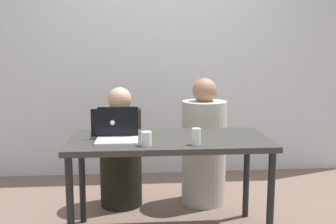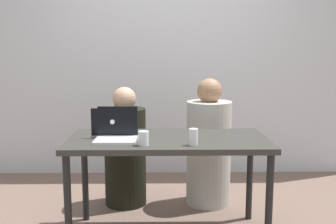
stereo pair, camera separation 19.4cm
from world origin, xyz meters
name	(u,v)px [view 1 (the left image)]	position (x,y,z in m)	size (l,w,h in m)	color
back_wall	(156,61)	(0.00, 1.59, 1.26)	(4.50, 0.10, 2.52)	silver
desk	(169,148)	(0.00, 0.00, 0.67)	(1.44, 0.69, 0.75)	#32312C
person_on_left	(121,154)	(-0.37, 0.64, 0.47)	(0.42, 0.42, 1.06)	black
person_on_right	(204,148)	(0.37, 0.64, 0.51)	(0.49, 0.49, 1.14)	#B6B3A9
laptop_back_left	(112,130)	(-0.41, 0.10, 0.80)	(0.33, 0.27, 0.22)	silver
laptop_front_left	(117,134)	(-0.37, -0.06, 0.80)	(0.29, 0.27, 0.23)	silver
water_glass_right	(196,138)	(0.17, -0.22, 0.80)	(0.06, 0.06, 0.11)	white
water_glass_left	(146,140)	(-0.17, -0.22, 0.79)	(0.07, 0.07, 0.10)	white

